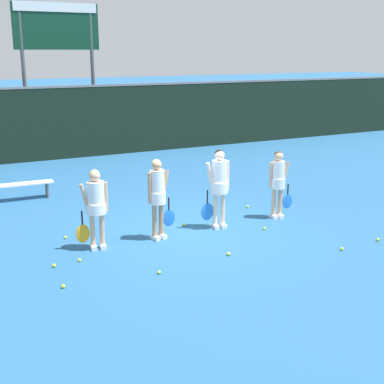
{
  "coord_description": "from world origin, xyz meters",
  "views": [
    {
      "loc": [
        -5.11,
        -10.06,
        3.9
      ],
      "look_at": [
        0.01,
        -0.05,
        0.93
      ],
      "focal_mm": 50.0,
      "sensor_mm": 36.0,
      "label": 1
    }
  ],
  "objects": [
    {
      "name": "fence_windscreen",
      "position": [
        0.0,
        9.56,
        1.36
      ],
      "size": [
        60.0,
        0.08,
        2.69
      ],
      "color": "black",
      "rests_on": "ground_plane"
    },
    {
      "name": "player_3",
      "position": [
        2.32,
        -0.01,
        0.96
      ],
      "size": [
        0.63,
        0.35,
        1.63
      ],
      "rotation": [
        0.0,
        0.0,
        -0.15
      ],
      "color": "tan",
      "rests_on": "ground_plane"
    },
    {
      "name": "tennis_ball_9",
      "position": [
        -1.57,
        -1.82,
        0.03
      ],
      "size": [
        0.06,
        0.06,
        0.06
      ],
      "primitive_type": "sphere",
      "color": "#CCE033",
      "rests_on": "ground_plane"
    },
    {
      "name": "tennis_ball_5",
      "position": [
        3.26,
        -2.35,
        0.03
      ],
      "size": [
        0.07,
        0.07,
        0.07
      ],
      "primitive_type": "sphere",
      "color": "#CCE033",
      "rests_on": "ground_plane"
    },
    {
      "name": "tennis_ball_1",
      "position": [
        -2.69,
        -0.6,
        0.03
      ],
      "size": [
        0.06,
        0.06,
        0.06
      ],
      "primitive_type": "sphere",
      "color": "#CCE033",
      "rests_on": "ground_plane"
    },
    {
      "name": "player_0",
      "position": [
        -2.16,
        -0.07,
        0.98
      ],
      "size": [
        0.67,
        0.4,
        1.64
      ],
      "rotation": [
        0.0,
        0.0,
        -0.15
      ],
      "color": "tan",
      "rests_on": "ground_plane"
    },
    {
      "name": "tennis_ball_8",
      "position": [
        -2.61,
        0.81,
        0.03
      ],
      "size": [
        0.06,
        0.06,
        0.06
      ],
      "primitive_type": "sphere",
      "color": "#CCE033",
      "rests_on": "ground_plane"
    },
    {
      "name": "ground_plane",
      "position": [
        0.0,
        0.0,
        0.0
      ],
      "size": [
        140.0,
        140.0,
        0.0
      ],
      "primitive_type": "plane",
      "color": "#235684"
    },
    {
      "name": "tennis_ball_10",
      "position": [
        -3.19,
        -0.65,
        0.03
      ],
      "size": [
        0.07,
        0.07,
        0.07
      ],
      "primitive_type": "sphere",
      "color": "#CCE033",
      "rests_on": "ground_plane"
    },
    {
      "name": "scoreboard",
      "position": [
        -0.21,
        10.52,
        4.3
      ],
      "size": [
        3.16,
        0.15,
        5.61
      ],
      "color": "#515156",
      "rests_on": "ground_plane"
    },
    {
      "name": "tennis_ball_2",
      "position": [
        0.01,
        -1.62,
        0.03
      ],
      "size": [
        0.07,
        0.07,
        0.07
      ],
      "primitive_type": "sphere",
      "color": "#CCE033",
      "rests_on": "ground_plane"
    },
    {
      "name": "player_2",
      "position": [
        0.69,
        -0.03,
        1.08
      ],
      "size": [
        0.69,
        0.39,
        1.8
      ],
      "rotation": [
        0.0,
        0.0,
        -0.12
      ],
      "color": "beige",
      "rests_on": "ground_plane"
    },
    {
      "name": "tennis_ball_3",
      "position": [
        2.15,
        1.01,
        0.03
      ],
      "size": [
        0.07,
        0.07,
        0.07
      ],
      "primitive_type": "sphere",
      "color": "#CCE033",
      "rests_on": "ground_plane"
    },
    {
      "name": "tennis_ball_0",
      "position": [
        2.2,
        -2.42,
        0.03
      ],
      "size": [
        0.06,
        0.06,
        0.06
      ],
      "primitive_type": "sphere",
      "color": "#CCE033",
      "rests_on": "ground_plane"
    },
    {
      "name": "tennis_ball_7",
      "position": [
        1.54,
        -0.64,
        0.03
      ],
      "size": [
        0.06,
        0.06,
        0.06
      ],
      "primitive_type": "sphere",
      "color": "#CCE033",
      "rests_on": "ground_plane"
    },
    {
      "name": "tennis_ball_6",
      "position": [
        -3.26,
        -1.63,
        0.04
      ],
      "size": [
        0.07,
        0.07,
        0.07
      ],
      "primitive_type": "sphere",
      "color": "#CCE033",
      "rests_on": "ground_plane"
    },
    {
      "name": "tennis_ball_4",
      "position": [
        0.04,
        0.42,
        0.03
      ],
      "size": [
        0.07,
        0.07,
        0.07
      ],
      "primitive_type": "sphere",
      "color": "#CCE033",
      "rests_on": "ground_plane"
    },
    {
      "name": "player_1",
      "position": [
        -0.82,
        -0.08,
        1.02
      ],
      "size": [
        0.64,
        0.36,
        1.73
      ],
      "rotation": [
        0.0,
        0.0,
        0.18
      ],
      "color": "tan",
      "rests_on": "ground_plane"
    },
    {
      "name": "bench_courtside",
      "position": [
        -2.97,
        4.45,
        0.39
      ],
      "size": [
        1.91,
        0.43,
        0.45
      ],
      "rotation": [
        0.0,
        0.0,
        -0.04
      ],
      "color": "silver",
      "rests_on": "ground_plane"
    }
  ]
}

